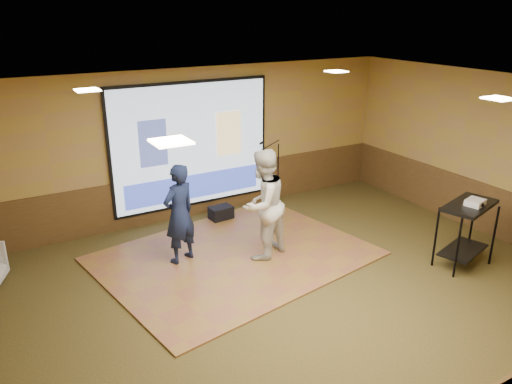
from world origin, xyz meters
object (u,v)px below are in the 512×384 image
player_right (263,205)px  mic_stand (276,184)px  dance_floor (235,256)px  projector (475,202)px  av_table (467,221)px  projector_screen (192,146)px  duffel_bag (221,213)px  player_left (179,214)px

player_right → mic_stand: (1.47, 1.95, -0.48)m
dance_floor → projector: projector is taller
av_table → projector: projector is taller
projector_screen → duffel_bag: bearing=-53.1°
player_left → av_table: bearing=128.7°
player_left → duffel_bag: bearing=-157.1°
av_table → duffel_bag: bearing=125.9°
dance_floor → duffel_bag: bearing=72.4°
dance_floor → player_left: (-0.86, 0.29, 0.86)m
dance_floor → duffel_bag: size_ratio=9.57×
av_table → duffel_bag: (-2.67, 3.69, -0.65)m
projector → duffel_bag: size_ratio=0.64×
player_left → duffel_bag: player_left is taller
projector_screen → av_table: size_ratio=3.02×
dance_floor → player_right: size_ratio=2.31×
player_left → duffel_bag: size_ratio=3.73×
av_table → mic_stand: bearing=108.5°
dance_floor → mic_stand: mic_stand is taller
mic_stand → av_table: bearing=-87.0°
player_left → duffel_bag: (1.36, 1.28, -0.74)m
player_left → projector: size_ratio=5.78×
projector_screen → av_table: bearing=-54.0°
mic_stand → dance_floor: bearing=-153.2°
player_right → projector: size_ratio=6.43×
projector → av_table: bearing=82.4°
projector_screen → projector: 5.24m
av_table → projector: (0.01, -0.08, 0.35)m
projector_screen → av_table: 5.21m
player_right → projector_screen: bearing=-105.2°
player_right → duffel_bag: (0.08, 1.80, -0.83)m
player_right → av_table: (2.75, -1.89, -0.18)m
av_table → dance_floor: bearing=146.2°
dance_floor → av_table: av_table is taller
projector_screen → av_table: (3.04, -4.17, -0.68)m
dance_floor → player_left: 1.26m
player_right → duffel_bag: 1.99m
mic_stand → duffel_bag: size_ratio=3.26×
dance_floor → duffel_bag: 1.65m
duffel_bag → player_right: bearing=-92.5°
mic_stand → player_right: bearing=-142.5°
dance_floor → projector: bearing=-34.7°
player_right → projector: bearing=122.2°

